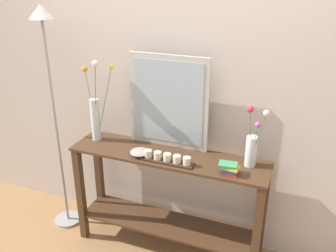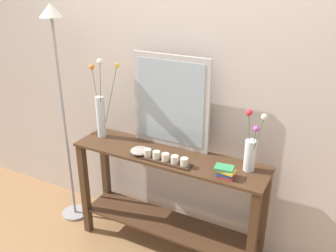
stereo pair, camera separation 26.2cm
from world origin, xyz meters
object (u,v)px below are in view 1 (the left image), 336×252
object	(u,v)px
console_table	(168,193)
floor_lamp	(51,87)
decorative_bowl	(140,152)
tall_vase_left	(95,113)
book_stack	(229,169)
candle_tray	(167,159)
vase_right	(252,146)
mirror_leaning	(169,102)

from	to	relation	value
console_table	floor_lamp	xyz separation A→B (m)	(-0.98, -0.02, 0.76)
console_table	decorative_bowl	xyz separation A→B (m)	(-0.19, -0.09, 0.36)
tall_vase_left	decorative_bowl	size ratio (longest dim) A/B	4.55
decorative_bowl	floor_lamp	distance (m)	0.89
console_table	floor_lamp	size ratio (longest dim) A/B	0.79
book_stack	candle_tray	bearing A→B (deg)	-179.40
vase_right	book_stack	distance (m)	0.23
mirror_leaning	book_stack	xyz separation A→B (m)	(0.54, -0.25, -0.32)
vase_right	candle_tray	size ratio (longest dim) A/B	1.14
console_table	mirror_leaning	xyz separation A→B (m)	(-0.06, 0.15, 0.69)
vase_right	mirror_leaning	bearing A→B (deg)	171.93
decorative_bowl	console_table	bearing A→B (deg)	24.45
console_table	mirror_leaning	size ratio (longest dim) A/B	2.11
tall_vase_left	candle_tray	distance (m)	0.71
console_table	decorative_bowl	world-z (taller)	decorative_bowl
decorative_bowl	tall_vase_left	bearing A→B (deg)	164.21
vase_right	floor_lamp	world-z (taller)	floor_lamp
mirror_leaning	book_stack	size ratio (longest dim) A/B	4.91
console_table	book_stack	world-z (taller)	book_stack
mirror_leaning	floor_lamp	world-z (taller)	floor_lamp
console_table	book_stack	size ratio (longest dim) A/B	10.35
candle_tray	floor_lamp	world-z (taller)	floor_lamp
tall_vase_left	mirror_leaning	bearing A→B (deg)	11.14
vase_right	book_stack	xyz separation A→B (m)	(-0.11, -0.16, -0.11)
book_stack	decorative_bowl	bearing A→B (deg)	178.61
tall_vase_left	vase_right	world-z (taller)	tall_vase_left
vase_right	floor_lamp	distance (m)	1.60
book_stack	floor_lamp	world-z (taller)	floor_lamp
mirror_leaning	tall_vase_left	bearing A→B (deg)	-168.86
tall_vase_left	vase_right	bearing A→B (deg)	0.96
console_table	decorative_bowl	bearing A→B (deg)	-155.55
mirror_leaning	decorative_bowl	size ratio (longest dim) A/B	4.88
candle_tray	decorative_bowl	xyz separation A→B (m)	(-0.22, 0.02, -0.00)
floor_lamp	vase_right	bearing A→B (deg)	2.86
console_table	tall_vase_left	bearing A→B (deg)	176.44
mirror_leaning	book_stack	world-z (taller)	mirror_leaning
candle_tray	book_stack	world-z (taller)	book_stack
vase_right	candle_tray	world-z (taller)	vase_right
console_table	mirror_leaning	bearing A→B (deg)	110.17
console_table	tall_vase_left	xyz separation A→B (m)	(-0.63, 0.04, 0.56)
book_stack	floor_lamp	size ratio (longest dim) A/B	0.08
console_table	candle_tray	world-z (taller)	candle_tray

